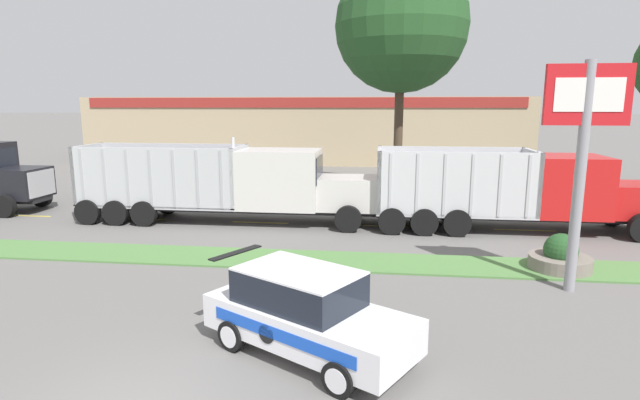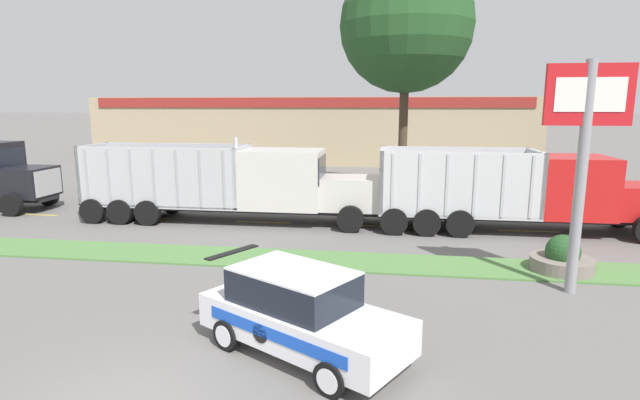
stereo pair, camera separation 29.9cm
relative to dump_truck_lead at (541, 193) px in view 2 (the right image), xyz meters
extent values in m
cube|color=#517F42|center=(-9.92, -4.96, -1.51)|extent=(120.00, 2.00, 0.06)
cube|color=yellow|center=(-21.91, 0.04, -1.54)|extent=(2.40, 0.14, 0.01)
cube|color=yellow|center=(-16.51, 0.04, -1.54)|extent=(2.40, 0.14, 0.01)
cube|color=yellow|center=(-11.11, 0.04, -1.54)|extent=(2.40, 0.14, 0.01)
cube|color=yellow|center=(-5.71, 0.04, -1.54)|extent=(2.40, 0.14, 0.01)
cube|color=yellow|center=(-0.31, 0.04, -1.54)|extent=(2.40, 0.14, 0.01)
cube|color=black|center=(-0.89, 0.00, -0.93)|extent=(10.64, 1.43, 0.18)
cube|color=red|center=(3.43, 0.00, -0.21)|extent=(2.00, 2.13, 1.26)
cube|color=red|center=(1.12, 0.00, 0.31)|extent=(2.62, 2.59, 2.29)
cube|color=black|center=(2.45, 0.00, 0.71)|extent=(0.04, 2.20, 1.03)
cylinder|color=silver|center=(-0.29, -0.84, 1.00)|extent=(0.14, 0.14, 1.38)
cube|color=silver|center=(-3.20, 0.00, -0.78)|extent=(6.02, 2.59, 0.12)
cube|color=silver|center=(-0.27, 0.00, 0.44)|extent=(0.16, 2.59, 2.44)
cube|color=silver|center=(-6.13, 0.00, 0.44)|extent=(0.16, 2.59, 2.44)
cube|color=silver|center=(-3.20, -1.21, 0.44)|extent=(6.02, 0.16, 2.44)
cube|color=silver|center=(-3.20, 1.22, 0.44)|extent=(6.02, 0.16, 2.44)
cube|color=#B2B2B7|center=(-5.71, -1.31, 0.44)|extent=(0.10, 0.04, 2.32)
cube|color=#B2B2B7|center=(-4.71, -1.31, 0.44)|extent=(0.10, 0.04, 2.32)
cube|color=#B2B2B7|center=(-3.70, -1.31, 0.44)|extent=(0.10, 0.04, 2.32)
cube|color=#B2B2B7|center=(-2.70, -1.31, 0.44)|extent=(0.10, 0.04, 2.32)
cube|color=#B2B2B7|center=(-1.70, -1.31, 0.44)|extent=(0.10, 0.04, 2.32)
cube|color=#B2B2B7|center=(-0.69, -1.31, 0.44)|extent=(0.10, 0.04, 2.32)
cylinder|color=black|center=(3.43, 1.28, -1.02)|extent=(1.05, 0.30, 1.05)
cylinder|color=black|center=(-5.61, -1.27, -1.02)|extent=(1.05, 0.30, 1.05)
cylinder|color=black|center=(-5.61, 1.28, -1.02)|extent=(1.05, 0.30, 1.05)
cylinder|color=black|center=(-4.39, -1.27, -1.02)|extent=(1.05, 0.30, 1.05)
cylinder|color=black|center=(-4.39, 1.28, -1.02)|extent=(1.05, 0.30, 1.05)
cylinder|color=black|center=(-3.16, -1.27, -1.02)|extent=(1.05, 0.30, 1.05)
cylinder|color=black|center=(-3.16, 1.28, -1.02)|extent=(1.05, 0.30, 1.05)
cube|color=black|center=(-12.39, 0.06, -0.93)|extent=(12.77, 1.34, 0.18)
cube|color=silver|center=(-7.30, 0.06, -0.18)|extent=(2.60, 1.99, 1.32)
cube|color=#B7B7BC|center=(-5.97, 0.06, -0.18)|extent=(0.06, 1.70, 1.12)
cube|color=silver|center=(-10.23, 0.06, 0.36)|extent=(3.27, 2.43, 2.39)
cube|color=black|center=(-8.58, 0.06, 0.78)|extent=(0.04, 2.06, 1.08)
cylinder|color=silver|center=(-11.96, -0.73, 1.23)|extent=(0.14, 0.14, 1.75)
cube|color=#B7B7BC|center=(-15.32, 0.06, -0.78)|extent=(6.90, 2.43, 0.12)
cube|color=#B7B7BC|center=(-11.94, 0.06, 0.45)|extent=(0.16, 2.43, 2.46)
cube|color=#B7B7BC|center=(-18.69, 0.06, 0.45)|extent=(0.16, 2.43, 2.46)
cube|color=#B7B7BC|center=(-15.32, -1.07, 0.45)|extent=(6.90, 0.16, 2.46)
cube|color=#B7B7BC|center=(-15.32, 1.19, 0.45)|extent=(6.90, 0.16, 2.46)
cube|color=#A3A3A8|center=(-18.27, -1.17, 0.45)|extent=(0.10, 0.04, 2.34)
cube|color=#A3A3A8|center=(-17.29, -1.17, 0.45)|extent=(0.10, 0.04, 2.34)
cube|color=#A3A3A8|center=(-16.30, -1.17, 0.45)|extent=(0.10, 0.04, 2.34)
cube|color=#A3A3A8|center=(-15.32, -1.17, 0.45)|extent=(0.10, 0.04, 2.34)
cube|color=#A3A3A8|center=(-14.33, -1.17, 0.45)|extent=(0.10, 0.04, 2.34)
cube|color=#A3A3A8|center=(-13.34, -1.17, 0.45)|extent=(0.10, 0.04, 2.34)
cube|color=#A3A3A8|center=(-12.36, -1.17, 0.45)|extent=(0.10, 0.04, 2.34)
cylinder|color=black|center=(-7.30, -1.13, -1.02)|extent=(1.05, 0.30, 1.05)
cylinder|color=black|center=(-7.30, 1.25, -1.02)|extent=(1.05, 0.30, 1.05)
cylinder|color=black|center=(-18.17, -1.13, -1.02)|extent=(1.05, 0.30, 1.05)
cylinder|color=black|center=(-18.17, 1.25, -1.02)|extent=(1.05, 0.30, 1.05)
cylinder|color=black|center=(-16.94, -1.13, -1.02)|extent=(1.05, 0.30, 1.05)
cylinder|color=black|center=(-16.94, 1.25, -1.02)|extent=(1.05, 0.30, 1.05)
cylinder|color=black|center=(-15.71, -1.13, -1.02)|extent=(1.05, 0.30, 1.05)
cylinder|color=black|center=(-15.71, 1.25, -1.02)|extent=(1.05, 0.30, 1.05)
cube|color=black|center=(-22.58, 0.86, -0.17)|extent=(1.97, 2.06, 1.38)
cube|color=#B7B7BC|center=(-21.57, 0.86, -0.17)|extent=(0.06, 1.76, 1.17)
cube|color=black|center=(-23.55, 0.86, 0.83)|extent=(0.04, 2.13, 1.13)
cylinder|color=black|center=(-22.58, -0.38, -1.04)|extent=(1.01, 0.30, 1.01)
cylinder|color=black|center=(-22.58, 2.09, -1.04)|extent=(1.01, 0.30, 1.01)
cube|color=white|center=(-7.43, -10.96, -0.88)|extent=(4.59, 3.70, 0.70)
cube|color=black|center=(-7.65, -10.83, -0.20)|extent=(2.82, 2.53, 0.65)
cube|color=white|center=(-7.65, -10.83, 0.15)|extent=(2.82, 2.53, 0.04)
cube|color=black|center=(-9.19, -9.91, 0.19)|extent=(0.89, 1.31, 0.03)
cube|color=blue|center=(-7.88, -11.72, -0.81)|extent=(2.96, 1.77, 0.24)
cylinder|color=black|center=(-8.16, -11.56, -0.88)|extent=(0.33, 0.20, 0.38)
cylinder|color=black|center=(-6.71, -12.36, -1.22)|extent=(0.65, 0.50, 0.64)
cylinder|color=silver|center=(-6.76, -12.45, -1.22)|extent=(0.39, 0.24, 0.45)
cylinder|color=black|center=(-5.86, -10.92, -1.22)|extent=(0.65, 0.50, 0.64)
cylinder|color=silver|center=(-5.80, -10.83, -1.22)|extent=(0.39, 0.24, 0.45)
cylinder|color=black|center=(-9.00, -10.99, -1.22)|extent=(0.65, 0.50, 0.64)
cylinder|color=silver|center=(-9.06, -11.09, -1.22)|extent=(0.39, 0.24, 0.45)
cylinder|color=black|center=(-8.15, -9.56, -1.22)|extent=(0.65, 0.50, 0.64)
cylinder|color=silver|center=(-8.09, -9.47, -1.22)|extent=(0.39, 0.24, 0.45)
cylinder|color=gray|center=(-0.98, -6.64, 1.47)|extent=(0.28, 0.28, 6.02)
cube|color=red|center=(-0.98, -6.64, 3.62)|extent=(2.08, 0.16, 1.52)
cube|color=white|center=(-0.98, -6.73, 3.62)|extent=(1.66, 0.02, 0.84)
cylinder|color=slate|center=(-0.67, -4.97, -1.32)|extent=(1.80, 1.80, 0.45)
sphere|color=#234C23|center=(-0.67, -4.97, -0.89)|extent=(0.99, 0.99, 0.99)
cube|color=tan|center=(-12.81, 26.00, 1.24)|extent=(37.31, 12.00, 5.56)
cube|color=maroon|center=(-12.81, 19.95, 3.57)|extent=(35.44, 0.10, 0.80)
cylinder|color=#473828|center=(-5.21, 6.57, 1.96)|extent=(0.46, 0.46, 7.01)
sphere|color=#234C23|center=(-5.21, 6.57, 7.33)|extent=(6.75, 6.75, 6.75)
camera|label=1|loc=(-6.09, -20.11, 3.36)|focal=28.00mm
camera|label=2|loc=(-5.79, -20.07, 3.36)|focal=28.00mm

